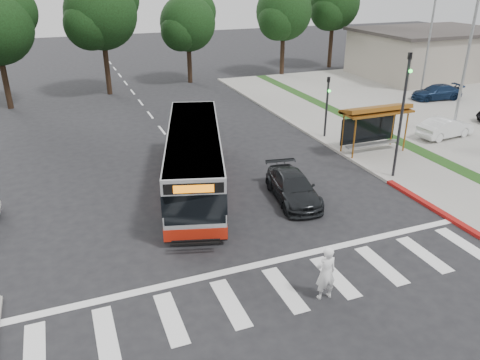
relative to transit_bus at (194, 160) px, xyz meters
name	(u,v)px	position (x,y,z in m)	size (l,w,h in m)	color
ground	(233,223)	(0.48, -4.16, -1.48)	(140.00, 140.00, 0.00)	black
sidewalk_east	(347,137)	(11.48, 3.84, -1.42)	(4.00, 40.00, 0.12)	gray
curb_east	(320,140)	(9.48, 3.84, -1.40)	(0.30, 40.00, 0.15)	#9E9991
curb_east_red	(431,206)	(9.48, -6.16, -1.40)	(0.32, 6.00, 0.15)	maroon
parking_lot	(464,111)	(23.48, 5.84, -1.43)	(18.00, 36.00, 0.10)	gray
commercial_building	(430,54)	(30.48, 17.84, 0.72)	(14.00, 10.00, 4.40)	#9F9585
building_roof_cap	(434,31)	(30.48, 17.84, 3.07)	(14.60, 10.60, 0.30)	#383330
crosswalk_ladder	(285,289)	(0.48, -9.16, -1.47)	(18.00, 2.60, 0.01)	silver
bus_shelter	(375,115)	(11.28, 0.94, 0.87)	(4.20, 1.60, 2.86)	brown
traffic_signal_ne_tall	(403,106)	(10.08, -2.67, 2.40)	(0.18, 0.37, 6.50)	black
traffic_signal_ne_short	(327,101)	(10.08, 4.33, 1.00)	(0.18, 0.37, 4.00)	black
lot_light_front	(470,44)	(18.48, 1.84, 4.43)	(1.90, 0.35, 9.01)	gray
lot_light_mid	(432,25)	(24.48, 11.84, 4.43)	(1.90, 0.35, 9.01)	gray
tree_ne_a	(284,11)	(16.56, 23.90, 4.92)	(6.16, 5.74, 9.30)	black
tree_ne_b	(334,3)	(23.56, 25.90, 5.44)	(6.16, 5.74, 10.02)	black
tree_north_a	(102,12)	(-1.43, 21.91, 5.45)	(6.60, 6.15, 10.17)	black
tree_north_b	(188,22)	(6.55, 23.90, 4.18)	(5.72, 5.33, 8.43)	black
transit_bus	(194,160)	(0.00, 0.00, 0.00)	(2.48, 11.43, 2.95)	#B1B4B6
pedestrian	(326,273)	(1.51, -10.03, -0.49)	(0.72, 0.47, 1.97)	white
dark_sedan	(293,187)	(3.92, -3.06, -0.83)	(1.81, 4.46, 1.30)	black
parked_car_1	(445,128)	(17.27, 1.36, -0.73)	(1.37, 3.94, 1.30)	silver
parked_car_3	(437,92)	(23.91, 9.37, -0.76)	(1.73, 4.25, 1.23)	#132543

